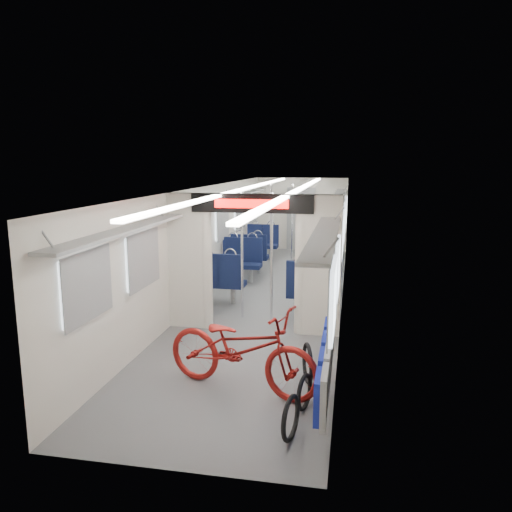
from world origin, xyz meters
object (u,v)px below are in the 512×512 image
at_px(bike_hoop_b, 304,394).
at_px(seat_bay_far_left, 256,246).
at_px(stanchion_near_left, 242,256).
at_px(seat_bay_near_right, 317,274).
at_px(stanchion_far_left, 271,230).
at_px(flip_bench, 326,363).
at_px(bike_hoop_c, 308,365).
at_px(stanchion_near_right, 272,259).
at_px(bicycle, 241,348).
at_px(seat_bay_far_right, 326,245).
at_px(stanchion_far_right, 292,233).
at_px(bike_hoop_a, 291,420).
at_px(seat_bay_near_left, 232,266).

distance_m(bike_hoop_b, seat_bay_far_left, 8.11).
bearing_deg(seat_bay_far_left, stanchion_near_left, -82.40).
height_order(seat_bay_near_right, stanchion_far_left, stanchion_far_left).
xyz_separation_m(flip_bench, bike_hoop_c, (-0.26, 0.70, -0.34)).
relative_size(bike_hoop_b, stanchion_near_right, 0.19).
bearing_deg(stanchion_far_left, seat_bay_far_left, 116.31).
distance_m(flip_bench, stanchion_far_left, 6.87).
relative_size(bike_hoop_c, stanchion_far_left, 0.23).
distance_m(bicycle, bike_hoop_b, 0.96).
bearing_deg(seat_bay_near_right, seat_bay_far_right, 90.00).
xyz_separation_m(bike_hoop_c, stanchion_near_right, (-0.84, 2.31, 0.91)).
bearing_deg(seat_bay_near_right, stanchion_far_right, 113.20).
xyz_separation_m(seat_bay_far_right, stanchion_far_left, (-1.28, -1.74, 0.63)).
xyz_separation_m(bike_hoop_a, seat_bay_far_right, (-0.11, 9.06, 0.30)).
bearing_deg(bicycle, bike_hoop_a, -127.73).
height_order(stanchion_near_left, stanchion_far_right, same).
relative_size(bicycle, seat_bay_near_right, 0.90).
xyz_separation_m(stanchion_near_right, stanchion_far_right, (-0.03, 3.20, 0.00)).
distance_m(seat_bay_far_right, stanchion_far_right, 2.37).
relative_size(seat_bay_near_left, seat_bay_far_right, 1.18).
relative_size(bike_hoop_a, stanchion_near_right, 0.21).
distance_m(seat_bay_near_left, stanchion_far_left, 1.85).
relative_size(bicycle, bike_hoop_c, 3.87).
height_order(bike_hoop_c, stanchion_far_left, stanchion_far_left).
xyz_separation_m(flip_bench, seat_bay_far_left, (-2.29, 7.83, -0.03)).
xyz_separation_m(bicycle, stanchion_far_right, (-0.08, 5.86, 0.60)).
bearing_deg(seat_bay_near_left, stanchion_far_right, 46.56).
height_order(bike_hoop_b, seat_bay_near_left, seat_bay_near_left).
bearing_deg(bike_hoop_a, bicycle, 125.73).
xyz_separation_m(stanchion_near_left, stanchion_far_right, (0.55, 2.98, 0.00)).
bearing_deg(stanchion_near_right, bike_hoop_b, -73.98).
distance_m(bicycle, seat_bay_far_left, 7.58).
relative_size(flip_bench, seat_bay_near_right, 0.92).
relative_size(seat_bay_near_right, stanchion_near_right, 1.01).
distance_m(flip_bench, stanchion_near_left, 3.69).
bearing_deg(seat_bay_near_right, bicycle, -98.57).
bearing_deg(bike_hoop_a, flip_bench, 65.28).
relative_size(stanchion_near_right, stanchion_far_right, 1.00).
bearing_deg(stanchion_near_left, bicycle, -77.81).
height_order(bike_hoop_a, seat_bay_far_left, seat_bay_far_left).
bearing_deg(bike_hoop_a, stanchion_far_left, 100.74).
distance_m(stanchion_near_right, stanchion_far_right, 3.20).
bearing_deg(flip_bench, seat_bay_far_right, 92.86).
bearing_deg(stanchion_far_left, seat_bay_far_right, 53.66).
bearing_deg(stanchion_far_left, bike_hoop_b, -77.57).
height_order(bike_hoop_a, bike_hoop_b, bike_hoop_a).
xyz_separation_m(flip_bench, seat_bay_near_left, (-2.29, 4.99, -0.01)).
height_order(bicycle, bike_hoop_a, bicycle).
xyz_separation_m(bike_hoop_b, stanchion_far_right, (-0.89, 6.23, 0.96)).
height_order(bike_hoop_a, bike_hoop_c, bike_hoop_c).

